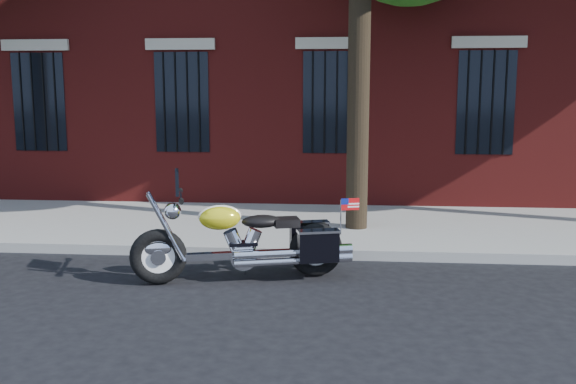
{
  "coord_description": "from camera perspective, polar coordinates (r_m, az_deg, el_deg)",
  "views": [
    {
      "loc": [
        0.29,
        -7.76,
        2.43
      ],
      "look_at": [
        -0.47,
        0.8,
        1.07
      ],
      "focal_mm": 40.0,
      "sensor_mm": 36.0,
      "label": 1
    }
  ],
  "objects": [
    {
      "name": "ground",
      "position": [
        8.13,
        2.83,
        -8.41
      ],
      "size": [
        120.0,
        120.0,
        0.0
      ],
      "primitive_type": "plane",
      "color": "black",
      "rests_on": "ground"
    },
    {
      "name": "curb",
      "position": [
        9.44,
        3.17,
        -5.48
      ],
      "size": [
        40.0,
        0.16,
        0.15
      ],
      "primitive_type": "cube",
      "color": "gray",
      "rests_on": "ground"
    },
    {
      "name": "sidewalk",
      "position": [
        11.27,
        3.5,
        -3.1
      ],
      "size": [
        40.0,
        3.6,
        0.15
      ],
      "primitive_type": "cube",
      "color": "gray",
      "rests_on": "ground"
    },
    {
      "name": "motorcycle",
      "position": [
        8.29,
        -3.4,
        -4.56
      ],
      "size": [
        2.88,
        1.27,
        1.45
      ],
      "rotation": [
        0.0,
        0.0,
        0.27
      ],
      "color": "black",
      "rests_on": "ground"
    }
  ]
}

